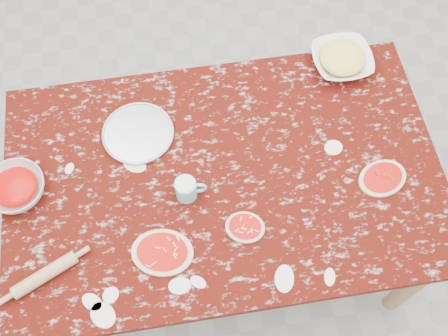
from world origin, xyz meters
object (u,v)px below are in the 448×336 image
(cheese_bowl, at_px, (342,60))
(flour_mug, at_px, (187,189))
(worktable, at_px, (224,184))
(rolling_pin, at_px, (45,275))
(pizza_tray, at_px, (138,134))
(sauce_bowl, at_px, (16,189))

(cheese_bowl, bearing_deg, flour_mug, -145.36)
(worktable, relative_size, rolling_pin, 7.11)
(worktable, height_order, pizza_tray, pizza_tray)
(worktable, bearing_deg, pizza_tray, 143.51)
(pizza_tray, distance_m, sauce_bowl, 0.48)
(worktable, xyz_separation_m, rolling_pin, (-0.64, -0.28, 0.11))
(sauce_bowl, xyz_separation_m, rolling_pin, (0.10, -0.33, -0.01))
(pizza_tray, distance_m, cheese_bowl, 0.87)
(worktable, relative_size, cheese_bowl, 6.65)
(pizza_tray, bearing_deg, flour_mug, -60.90)
(worktable, height_order, cheese_bowl, cheese_bowl)
(pizza_tray, height_order, sauce_bowl, sauce_bowl)
(pizza_tray, bearing_deg, worktable, -36.49)
(sauce_bowl, relative_size, flour_mug, 1.87)
(rolling_pin, bearing_deg, cheese_bowl, 30.48)
(pizza_tray, height_order, rolling_pin, rolling_pin)
(worktable, bearing_deg, rolling_pin, -156.23)
(pizza_tray, xyz_separation_m, sauce_bowl, (-0.44, -0.18, 0.03))
(sauce_bowl, relative_size, rolling_pin, 0.95)
(worktable, xyz_separation_m, sauce_bowl, (-0.74, 0.04, 0.12))
(worktable, bearing_deg, cheese_bowl, 37.31)
(sauce_bowl, xyz_separation_m, flour_mug, (0.60, -0.10, 0.01))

